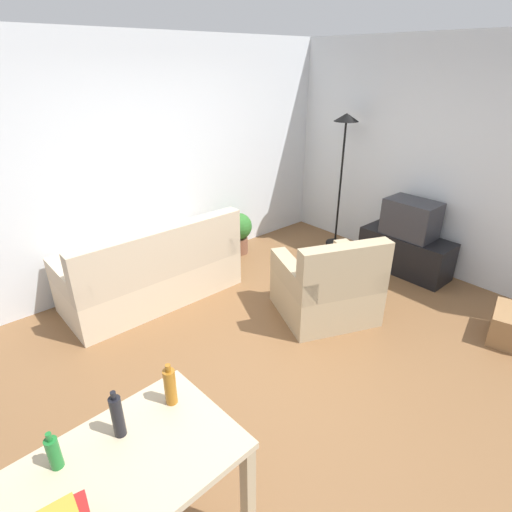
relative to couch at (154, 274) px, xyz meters
The scene contains 14 objects.
ground_plane 1.68m from the couch, 74.68° to the right, with size 5.20×4.40×0.02m, color brown.
wall_rear 1.29m from the couch, 54.64° to the left, with size 5.20×0.10×2.70m, color silver.
wall_right 3.58m from the couch, 27.61° to the right, with size 0.10×4.40×2.70m, color silver.
couch is the anchor object (origin of this frame).
tv_stand 3.06m from the couch, 28.66° to the right, with size 0.44×1.10×0.48m.
tv 3.09m from the couch, 28.63° to the right, with size 0.41×0.60×0.44m.
torchiere_lamp 2.93m from the couch, ahead, with size 0.32×0.32×1.81m.
desk 2.76m from the couch, 121.72° to the right, with size 1.23×0.75×0.76m.
potted_plant 1.49m from the couch, 12.12° to the left, with size 0.36×0.36×0.57m.
armchair 1.88m from the couch, 51.59° to the right, with size 1.16×1.13×0.92m.
storage_box 3.62m from the couch, 53.23° to the right, with size 0.48×0.34×0.30m, color olive.
bottle_green 2.73m from the couch, 126.66° to the right, with size 0.06×0.06×0.21m.
bottle_dark 2.60m from the couch, 121.04° to the right, with size 0.06×0.06×0.27m.
bottle_amber 2.44m from the couch, 115.09° to the right, with size 0.06×0.06×0.25m.
Camera 1 is at (-2.18, -2.08, 2.42)m, focal length 28.49 mm.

